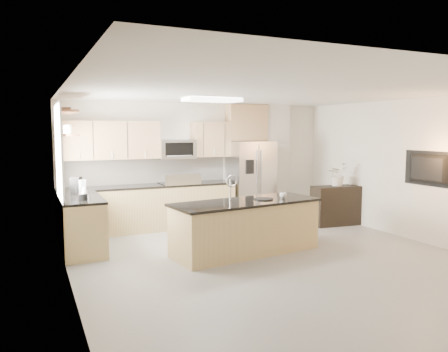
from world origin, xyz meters
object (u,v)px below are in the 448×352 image
island (246,227)px  cup (283,195)px  kettle (84,192)px  blender (83,191)px  bowl (65,109)px  refrigerator (250,181)px  coffee_maker (76,186)px  flower_vase (338,168)px  range (179,205)px  television (426,169)px  microwave (177,149)px  credenza (336,205)px  platter (264,199)px

island → cup: size_ratio=21.72×
island → kettle: 2.70m
blender → bowl: size_ratio=0.98×
refrigerator → coffee_maker: 3.81m
flower_vase → range: bearing=159.4°
coffee_maker → television: size_ratio=0.28×
island → bowl: 3.58m
microwave → television: 4.79m
coffee_maker → credenza: bearing=-5.4°
microwave → island: bearing=-80.7°
television → range: bearing=48.4°
island → kettle: (-2.42, 1.05, 0.59)m
kettle → island: bearing=-23.5°
refrigerator → cup: 2.31m
range → credenza: bearing=-20.7°
refrigerator → television: 3.62m
blender → bowl: (-0.18, 0.59, 1.32)m
range → television: bearing=-41.6°
platter → television: television is taller
cup → coffee_maker: bearing=153.4°
range → cup: size_ratio=9.54×
microwave → flower_vase: bearing=-22.5°
island → platter: (0.34, 0.00, 0.44)m
range → island: size_ratio=0.44×
platter → bowl: bearing=154.6°
island → range: bearing=92.6°
refrigerator → bowl: size_ratio=5.34×
refrigerator → television: refrigerator is taller
range → cup: (1.10, -2.29, 0.44)m
credenza → platter: bearing=-150.0°
range → microwave: bearing=90.0°
credenza → coffee_maker: (-5.24, 0.49, 0.64)m
platter → coffee_maker: bearing=150.7°
refrigerator → coffee_maker: size_ratio=5.94×
island → kettle: size_ratio=11.00×
range → kettle: kettle is taller
credenza → television: 2.18m
credenza → flower_vase: (0.01, 0.00, 0.80)m
bowl → flower_vase: (5.40, -0.32, -1.16)m
kettle → bowl: 1.42m
credenza → blender: blender is taller
television → bowl: bearing=68.6°
microwave → flower_vase: 3.44m
credenza → blender: size_ratio=3.20×
credenza → platter: 2.69m
platter → cup: bearing=-2.1°
blender → range: bearing=34.9°
island → cup: (0.71, -0.01, 0.48)m
refrigerator → kettle: size_ratio=7.54×
refrigerator → coffee_maker: (-3.75, -0.65, 0.17)m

